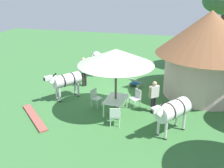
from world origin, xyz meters
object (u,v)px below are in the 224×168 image
Objects in this scene: patio_chair_east_end at (115,115)px; zebra_nearest_camera at (95,60)px; zebra_by_umbrella at (66,81)px; patio_dining_table at (116,100)px; patio_chair_near_lawn at (136,97)px; shade_umbrella at (116,57)px; standing_watcher at (84,69)px; thatched_hut at (207,49)px; striped_lounge_chair at (135,83)px; zebra_toward_hut at (172,110)px; patio_chair_west_end at (95,97)px; guest_beside_umbrella at (154,94)px.

zebra_nearest_camera is (-6.24, -2.90, 0.48)m from patio_chair_east_end.
patio_chair_east_end is at bearing -176.51° from zebra_by_umbrella.
patio_dining_table is 1.58× the size of patio_chair_near_lawn.
standing_watcher is at bearing -137.05° from shade_umbrella.
thatched_hut reaches higher than standing_watcher.
patio_chair_near_lawn is at bearing 118.41° from zebra_nearest_camera.
striped_lounge_chair is (-3.43, 0.34, -2.50)m from shade_umbrella.
patio_chair_near_lawn is 0.42× the size of zebra_nearest_camera.
zebra_toward_hut is at bearing 118.71° from zebra_nearest_camera.
zebra_toward_hut is (1.14, 2.59, -1.71)m from shade_umbrella.
patio_chair_east_end is at bearing -40.39° from thatched_hut.
striped_lounge_chair is at bearing -105.25° from zebra_by_umbrella.
shade_umbrella reaches higher than patio_dining_table.
shade_umbrella is at bearing 90.00° from patio_chair_west_end.
patio_dining_table is at bearing 106.12° from zebra_nearest_camera.
thatched_hut is at bearing 128.97° from shade_umbrella.
striped_lounge_chair is 4.17m from zebra_by_umbrella.
patio_dining_table is at bearing 13.28° from zebra_toward_hut.
patio_chair_near_lawn is at bearing 123.33° from patio_chair_west_end.
zebra_nearest_camera is (-2.23, -0.03, -0.06)m from standing_watcher.
patio_chair_east_end is 0.57× the size of guest_beside_umbrella.
thatched_hut reaches higher than shade_umbrella.
zebra_toward_hut reaches higher than zebra_nearest_camera.
zebra_by_umbrella is (-0.04, -3.75, 0.49)m from patio_chair_near_lawn.
standing_watcher is (-2.81, -2.62, 0.40)m from patio_dining_table.
shade_umbrella is 1.89× the size of zebra_by_umbrella.
standing_watcher reaches higher than zebra_toward_hut.
shade_umbrella is 3.31m from zebra_toward_hut.
zebra_toward_hut is (4.45, -1.50, -1.49)m from thatched_hut.
patio_chair_near_lawn is 5.45m from zebra_nearest_camera.
zebra_nearest_camera is at bearing -137.71° from standing_watcher.
standing_watcher is 3.13m from striped_lounge_chair.
thatched_hut reaches higher than zebra_toward_hut.
patio_chair_near_lawn is (-2.08, 0.58, 0.00)m from patio_chair_east_end.
patio_dining_table is 1.23m from patio_chair_east_end.
zebra_nearest_camera is at bearing -104.47° from thatched_hut.
guest_beside_umbrella reaches higher than zebra_nearest_camera.
guest_beside_umbrella is 6.28m from zebra_nearest_camera.
zebra_nearest_camera is 1.15× the size of zebra_toward_hut.
zebra_nearest_camera reaches higher than patio_chair_near_lawn.
patio_chair_near_lawn is at bearing 62.07° from patio_chair_east_end.
patio_chair_west_end is 0.42× the size of zebra_nearest_camera.
patio_chair_east_end is at bearing 61.26° from patio_chair_west_end.
patio_dining_table is 1.58× the size of patio_chair_west_end.
patio_chair_west_end is at bearing -37.37° from guest_beside_umbrella.
striped_lounge_chair is 5.15m from zebra_toward_hut.
zebra_toward_hut reaches higher than patio_chair_near_lawn.
patio_chair_near_lawn is 3.99m from standing_watcher.
shade_umbrella reaches higher than guest_beside_umbrella.
striped_lounge_chair is at bearing 174.28° from shade_umbrella.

